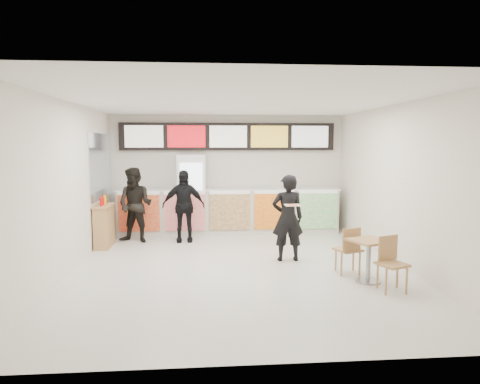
{
  "coord_description": "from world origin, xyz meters",
  "views": [
    {
      "loc": [
        -0.58,
        -7.62,
        2.24
      ],
      "look_at": [
        0.13,
        1.2,
        1.26
      ],
      "focal_mm": 32.0,
      "sensor_mm": 36.0,
      "label": 1
    }
  ],
  "objects": [
    {
      "name": "service_counter",
      "position": [
        0.0,
        3.09,
        0.57
      ],
      "size": [
        5.56,
        0.77,
        1.14
      ],
      "color": "silver",
      "rests_on": "floor"
    },
    {
      "name": "wall_left",
      "position": [
        -3.0,
        0.0,
        1.5
      ],
      "size": [
        0.0,
        7.0,
        7.0
      ],
      "primitive_type": "plane",
      "rotation": [
        1.57,
        0.0,
        1.57
      ],
      "color": "silver",
      "rests_on": "floor"
    },
    {
      "name": "customer_mid",
      "position": [
        -1.1,
        2.24,
        0.83
      ],
      "size": [
        0.99,
        0.44,
        1.67
      ],
      "primitive_type": "imported",
      "rotation": [
        0.0,
        0.0,
        0.03
      ],
      "color": "black",
      "rests_on": "floor"
    },
    {
      "name": "wall_back",
      "position": [
        0.0,
        3.5,
        1.5
      ],
      "size": [
        6.0,
        0.0,
        6.0
      ],
      "primitive_type": "plane",
      "rotation": [
        1.57,
        0.0,
        0.0
      ],
      "color": "silver",
      "rests_on": "floor"
    },
    {
      "name": "drinks_fridge",
      "position": [
        -0.93,
        3.11,
        1.0
      ],
      "size": [
        0.7,
        0.67,
        2.0
      ],
      "color": "white",
      "rests_on": "floor"
    },
    {
      "name": "mirror_panel",
      "position": [
        -2.99,
        2.45,
        1.75
      ],
      "size": [
        0.01,
        2.0,
        1.5
      ],
      "primitive_type": "cube",
      "color": "#B2B7BF",
      "rests_on": "wall_left"
    },
    {
      "name": "condiment_ledge",
      "position": [
        -2.82,
        1.86,
        0.48
      ],
      "size": [
        0.34,
        0.83,
        1.11
      ],
      "color": "tan",
      "rests_on": "floor"
    },
    {
      "name": "menu_board",
      "position": [
        0.0,
        3.41,
        2.45
      ],
      "size": [
        5.5,
        0.14,
        0.7
      ],
      "color": "black",
      "rests_on": "wall_back"
    },
    {
      "name": "floor",
      "position": [
        0.0,
        0.0,
        0.0
      ],
      "size": [
        7.0,
        7.0,
        0.0
      ],
      "primitive_type": "plane",
      "color": "beige",
      "rests_on": "ground"
    },
    {
      "name": "wall_right",
      "position": [
        3.0,
        0.0,
        1.5
      ],
      "size": [
        0.0,
        7.0,
        7.0
      ],
      "primitive_type": "plane",
      "rotation": [
        1.57,
        0.0,
        -1.57
      ],
      "color": "silver",
      "rests_on": "floor"
    },
    {
      "name": "pizza_slice",
      "position": [
        0.99,
        -0.03,
        1.16
      ],
      "size": [
        0.36,
        0.36,
        0.02
      ],
      "color": "beige",
      "rests_on": "customer_main"
    },
    {
      "name": "ceiling",
      "position": [
        0.0,
        0.0,
        3.0
      ],
      "size": [
        7.0,
        7.0,
        0.0
      ],
      "primitive_type": "plane",
      "rotation": [
        3.14,
        0.0,
        0.0
      ],
      "color": "white",
      "rests_on": "wall_back"
    },
    {
      "name": "customer_left",
      "position": [
        -2.2,
        2.26,
        0.86
      ],
      "size": [
        1.0,
        0.88,
        1.72
      ],
      "primitive_type": "imported",
      "rotation": [
        0.0,
        0.0,
        -0.31
      ],
      "color": "black",
      "rests_on": "floor"
    },
    {
      "name": "cafe_table",
      "position": [
        2.06,
        -0.98,
        0.49
      ],
      "size": [
        0.88,
        1.47,
        0.84
      ],
      "rotation": [
        0.0,
        0.0,
        0.37
      ],
      "color": "tan",
      "rests_on": "floor"
    },
    {
      "name": "customer_main",
      "position": [
        0.99,
        0.42,
        0.84
      ],
      "size": [
        0.62,
        0.41,
        1.68
      ],
      "primitive_type": "imported",
      "rotation": [
        0.0,
        0.0,
        3.15
      ],
      "color": "black",
      "rests_on": "floor"
    }
  ]
}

